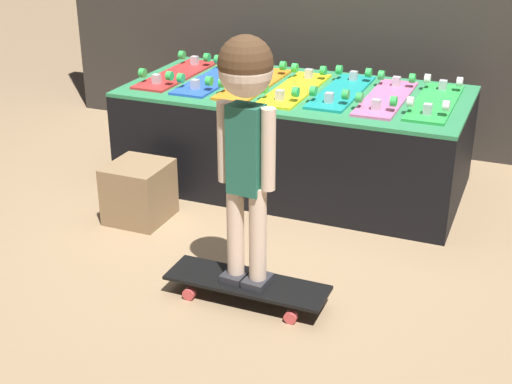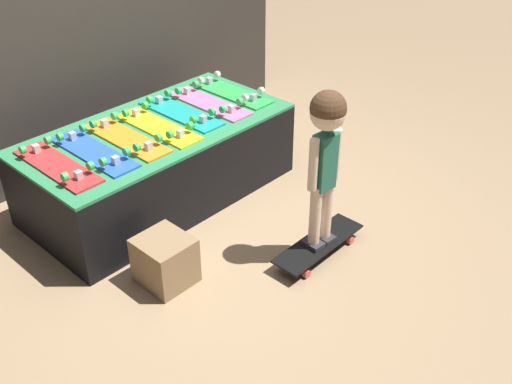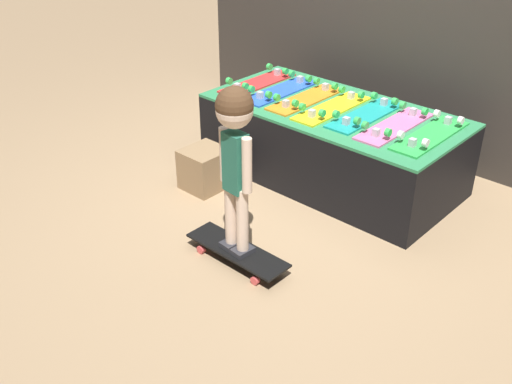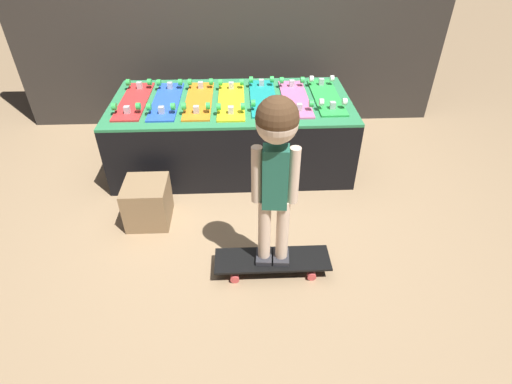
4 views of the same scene
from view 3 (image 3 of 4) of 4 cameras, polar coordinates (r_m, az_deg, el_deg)
name	(u,v)px [view 3 (image 3 of 4)]	position (r m, az deg, el deg)	size (l,w,h in m)	color
ground_plane	(283,204)	(4.23, 2.59, -1.10)	(16.00, 16.00, 0.00)	#9E7F5B
back_wall	(402,10)	(4.88, 13.77, 16.52)	(3.93, 0.10, 2.23)	#332D28
display_rack	(332,143)	(4.49, 7.22, 4.62)	(1.86, 0.92, 0.56)	black
skateboard_red_on_rack	(258,82)	(4.81, 0.18, 10.44)	(0.20, 0.71, 0.09)	red
skateboard_blue_on_rack	(281,90)	(4.65, 2.36, 9.70)	(0.20, 0.71, 0.09)	blue
skateboard_orange_on_rack	(306,98)	(4.50, 4.80, 8.93)	(0.20, 0.71, 0.09)	orange
skateboard_yellow_on_rack	(332,107)	(4.35, 7.26, 8.03)	(0.20, 0.71, 0.09)	yellow
skateboard_teal_on_rack	(366,114)	(4.26, 10.39, 7.31)	(0.20, 0.71, 0.09)	teal
skateboard_pink_on_rack	(395,125)	(4.13, 13.09, 6.24)	(0.20, 0.71, 0.09)	pink
skateboard_green_on_rack	(431,134)	(4.04, 16.29, 5.29)	(0.20, 0.71, 0.09)	green
skateboard_on_floor	(237,251)	(3.61, -1.80, -5.67)	(0.69, 0.20, 0.09)	black
child	(235,141)	(3.24, -2.01, 4.91)	(0.24, 0.21, 1.02)	#2D2D33
storage_box	(205,169)	(4.38, -4.88, 2.23)	(0.29, 0.31, 0.30)	#8E704C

